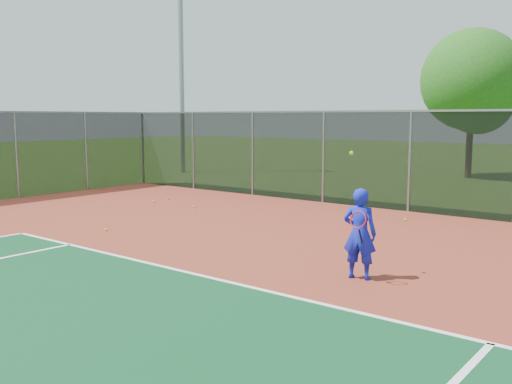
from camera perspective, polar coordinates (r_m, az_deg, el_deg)
court_apron at (r=7.80m, az=5.63°, el=-13.73°), size 30.00×20.00×0.02m
tennis_player at (r=10.09m, az=10.33°, el=-4.10°), size 0.66×0.67×2.23m
practice_ball_0 at (r=14.69m, az=-14.74°, el=-3.66°), size 0.07×0.07×0.07m
practice_ball_1 at (r=17.89m, az=-6.18°, el=-1.49°), size 0.07×0.07×0.07m
practice_ball_3 at (r=16.11m, az=14.72°, el=-2.69°), size 0.07×0.07×0.07m
practice_ball_4 at (r=19.88m, az=-8.74°, el=-0.63°), size 0.07×0.07×0.07m
practice_ball_6 at (r=19.20m, az=-10.23°, el=-0.95°), size 0.07×0.07×0.07m
floodlight_nw at (r=29.90m, az=-7.51°, el=14.89°), size 0.90×0.40×11.90m
tree_back_left at (r=28.48m, az=20.95°, el=10.00°), size 4.70×4.70×6.90m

